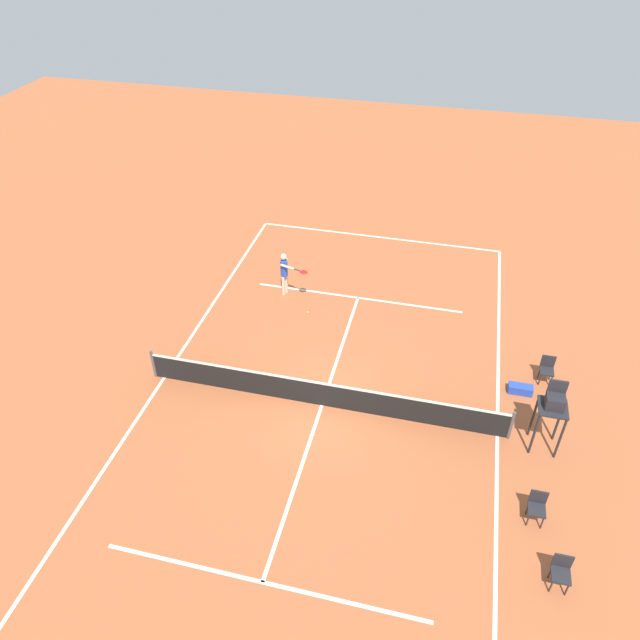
{
  "coord_description": "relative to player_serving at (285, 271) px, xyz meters",
  "views": [
    {
      "loc": [
        -3.11,
        13.0,
        13.61
      ],
      "look_at": [
        0.86,
        -3.25,
        0.8
      ],
      "focal_mm": 33.72,
      "sensor_mm": 36.0,
      "label": 1
    }
  ],
  "objects": [
    {
      "name": "court_lines",
      "position": [
        -2.82,
        5.61,
        -1.08
      ],
      "size": [
        10.86,
        21.98,
        0.01
      ],
      "color": "white",
      "rests_on": "ground"
    },
    {
      "name": "tennis_ball",
      "position": [
        -1.14,
        1.02,
        -1.05
      ],
      "size": [
        0.07,
        0.07,
        0.07
      ],
      "primitive_type": "sphere",
      "color": "#CCE033",
      "rests_on": "ground"
    },
    {
      "name": "courtside_chair_mid",
      "position": [
        -9.65,
        2.78,
        -0.55
      ],
      "size": [
        0.44,
        0.46,
        0.95
      ],
      "color": "#262626",
      "rests_on": "ground"
    },
    {
      "name": "player_serving",
      "position": [
        0.0,
        0.0,
        0.0
      ],
      "size": [
        1.24,
        0.87,
        1.81
      ],
      "rotation": [
        0.0,
        0.0,
        1.28
      ],
      "color": "beige",
      "rests_on": "ground"
    },
    {
      "name": "equipment_bag",
      "position": [
        -8.87,
        3.55,
        -0.94
      ],
      "size": [
        0.76,
        0.32,
        0.3
      ],
      "primitive_type": "cube",
      "color": "#2647B7",
      "rests_on": "ground"
    },
    {
      "name": "umpire_chair",
      "position": [
        -9.42,
        5.67,
        0.52
      ],
      "size": [
        0.8,
        0.8,
        2.41
      ],
      "color": "#232328",
      "rests_on": "ground"
    },
    {
      "name": "courtside_chair_near",
      "position": [
        -9.12,
        8.29,
        -0.55
      ],
      "size": [
        0.44,
        0.46,
        0.95
      ],
      "color": "#262626",
      "rests_on": "ground"
    },
    {
      "name": "ground_plane",
      "position": [
        -2.82,
        5.61,
        -1.09
      ],
      "size": [
        60.0,
        60.0,
        0.0
      ],
      "primitive_type": "plane",
      "color": "#AD5933"
    },
    {
      "name": "courtside_chair_far",
      "position": [
        -9.59,
        9.99,
        -0.55
      ],
      "size": [
        0.44,
        0.46,
        0.95
      ],
      "color": "#262626",
      "rests_on": "ground"
    },
    {
      "name": "tennis_net",
      "position": [
        -2.82,
        5.61,
        -0.59
      ],
      "size": [
        11.46,
        0.1,
        1.07
      ],
      "color": "#4C4C51",
      "rests_on": "ground"
    }
  ]
}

